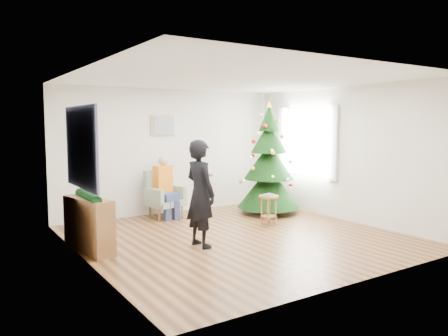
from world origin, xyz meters
TOP-DOWN VIEW (x-y plane):
  - floor at (0.00, 0.00)m, footprint 5.00×5.00m
  - ceiling at (0.00, 0.00)m, footprint 5.00×5.00m
  - wall_back at (0.00, 2.50)m, footprint 5.00×0.00m
  - wall_front at (0.00, -2.50)m, footprint 5.00×0.00m
  - wall_left at (-2.50, 0.00)m, footprint 0.00×5.00m
  - wall_right at (2.50, 0.00)m, footprint 0.00×5.00m
  - window_panel at (2.47, 1.00)m, footprint 0.04×1.30m
  - curtains at (2.44, 1.00)m, footprint 0.05×1.75m
  - christmas_tree at (1.66, 1.28)m, footprint 1.30×1.30m
  - stool at (0.96, 0.40)m, footprint 0.37×0.37m
  - laptop at (0.96, 0.40)m, footprint 0.35×0.27m
  - armchair at (-0.39, 2.06)m, footprint 0.78×0.75m
  - seated_person at (-0.37, 2.01)m, footprint 0.44×0.58m
  - standing_man at (-0.81, -0.14)m, footprint 0.45×0.64m
  - game_controller at (-0.64, -0.17)m, footprint 0.05×0.13m
  - console at (-2.33, 0.49)m, footprint 0.50×1.04m
  - garland at (-2.33, 0.49)m, footprint 0.14×0.90m
  - tapestry at (-2.46, 0.30)m, footprint 0.03×1.50m
  - framed_picture at (-0.20, 2.46)m, footprint 0.52×0.05m

SIDE VIEW (x-z plane):
  - floor at x=0.00m, z-range 0.00..0.00m
  - stool at x=0.96m, z-range 0.01..0.56m
  - armchair at x=-0.39m, z-range -0.13..0.82m
  - console at x=-2.33m, z-range 0.00..0.80m
  - laptop at x=0.96m, z-range 0.56..0.58m
  - seated_person at x=-0.37m, z-range 0.01..1.26m
  - garland at x=-2.33m, z-range 0.75..0.89m
  - standing_man at x=-0.81m, z-range 0.00..1.64m
  - christmas_tree at x=1.66m, z-range -0.12..2.24m
  - game_controller at x=-0.64m, z-range 1.08..1.11m
  - wall_back at x=0.00m, z-range -1.20..3.80m
  - wall_front at x=0.00m, z-range -1.20..3.80m
  - wall_left at x=-2.50m, z-range -1.20..3.80m
  - wall_right at x=2.50m, z-range -1.20..3.80m
  - window_panel at x=2.47m, z-range 0.80..2.20m
  - curtains at x=2.44m, z-range 0.75..2.25m
  - tapestry at x=-2.46m, z-range 0.98..2.12m
  - framed_picture at x=-0.20m, z-range 1.64..2.06m
  - ceiling at x=0.00m, z-range 2.60..2.60m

